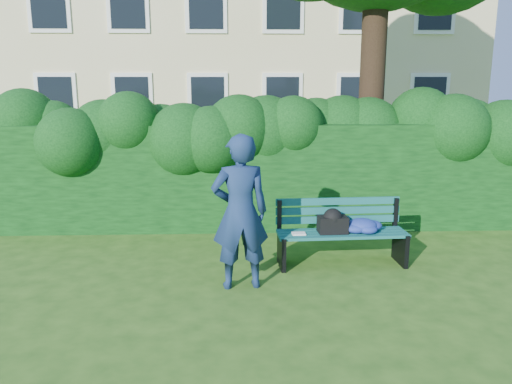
{
  "coord_description": "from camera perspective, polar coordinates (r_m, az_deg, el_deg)",
  "views": [
    {
      "loc": [
        -0.26,
        -6.34,
        2.46
      ],
      "look_at": [
        0.0,
        0.6,
        0.95
      ],
      "focal_mm": 35.0,
      "sensor_mm": 36.0,
      "label": 1
    }
  ],
  "objects": [
    {
      "name": "park_bench",
      "position": [
        7.0,
        10.11,
        -4.22
      ],
      "size": [
        1.8,
        0.64,
        0.89
      ],
      "rotation": [
        0.0,
        0.0,
        0.05
      ],
      "color": "#11574F",
      "rests_on": "ground"
    },
    {
      "name": "man_reading",
      "position": [
        6.0,
        -1.83,
        -2.33
      ],
      "size": [
        0.75,
        0.55,
        1.9
      ],
      "primitive_type": "imported",
      "rotation": [
        0.0,
        0.0,
        3.28
      ],
      "color": "navy",
      "rests_on": "ground"
    },
    {
      "name": "hedge",
      "position": [
        8.68,
        -0.39,
        1.92
      ],
      "size": [
        10.0,
        1.0,
        1.8
      ],
      "color": "black",
      "rests_on": "ground"
    },
    {
      "name": "ground",
      "position": [
        6.8,
        0.19,
        -8.93
      ],
      "size": [
        80.0,
        80.0,
        0.0
      ],
      "primitive_type": "plane",
      "color": "#295116",
      "rests_on": "ground"
    }
  ]
}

